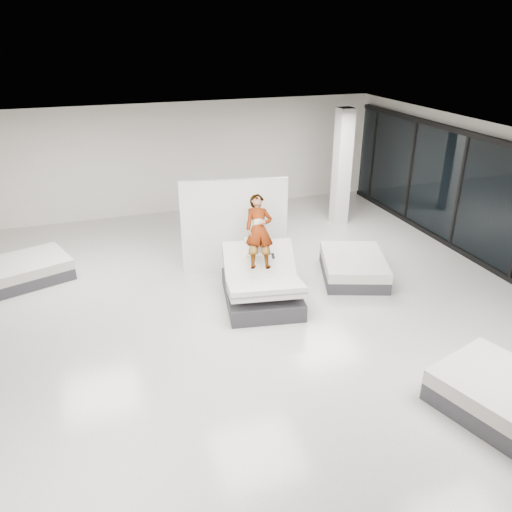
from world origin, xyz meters
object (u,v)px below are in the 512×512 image
at_px(flat_bed_right_near, 510,401).
at_px(column, 342,168).
at_px(hero_bed, 262,285).
at_px(flat_bed_right_far, 353,267).
at_px(person, 259,242).
at_px(flat_bed_left_far, 26,270).
at_px(divider_panel, 234,226).
at_px(remote, 273,256).

distance_m(flat_bed_right_near, column, 8.04).
xyz_separation_m(hero_bed, flat_bed_right_far, (2.31, 0.40, -0.13)).
relative_size(person, flat_bed_right_far, 0.74).
bearing_deg(flat_bed_left_far, person, -25.88).
distance_m(hero_bed, flat_bed_right_near, 4.82).
bearing_deg(flat_bed_right_far, divider_panel, 153.71).
bearing_deg(divider_panel, flat_bed_right_far, -15.77).
relative_size(remote, flat_bed_left_far, 0.07).
xyz_separation_m(person, column, (3.52, 3.25, 0.41)).
height_order(hero_bed, remote, hero_bed).
distance_m(person, column, 4.81).
distance_m(person, divider_panel, 1.28).
xyz_separation_m(person, remote, (0.16, -0.38, -0.17)).
xyz_separation_m(person, flat_bed_right_near, (2.22, -4.57, -0.93)).
bearing_deg(flat_bed_right_far, person, -177.97).
bearing_deg(column, divider_panel, -151.56).
relative_size(divider_panel, column, 0.74).
height_order(flat_bed_right_far, flat_bed_right_near, flat_bed_right_near).
relative_size(remote, divider_panel, 0.06).
bearing_deg(person, hero_bed, -90.00).
bearing_deg(column, flat_bed_right_far, -111.72).
distance_m(divider_panel, flat_bed_right_near, 6.35).
relative_size(flat_bed_right_far, flat_bed_left_far, 1.02).
bearing_deg(flat_bed_right_far, hero_bed, -170.26).
bearing_deg(flat_bed_right_far, flat_bed_left_far, 162.50).
height_order(divider_panel, flat_bed_left_far, divider_panel).
bearing_deg(remote, column, 57.02).
relative_size(flat_bed_left_far, column, 0.64).
distance_m(hero_bed, flat_bed_left_far, 5.28).
relative_size(hero_bed, flat_bed_right_far, 1.01).
distance_m(person, flat_bed_left_far, 5.26).
bearing_deg(flat_bed_left_far, remote, -28.76).
height_order(flat_bed_left_far, column, column).
height_order(person, column, column).
height_order(person, divider_panel, divider_panel).
height_order(person, flat_bed_right_near, person).
bearing_deg(flat_bed_right_near, flat_bed_left_far, 135.20).
relative_size(person, remote, 11.21).
relative_size(hero_bed, flat_bed_right_near, 0.94).
xyz_separation_m(flat_bed_right_near, flat_bed_left_far, (-6.87, 6.83, -0.03)).
relative_size(hero_bed, column, 0.67).
relative_size(remote, flat_bed_right_far, 0.07).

